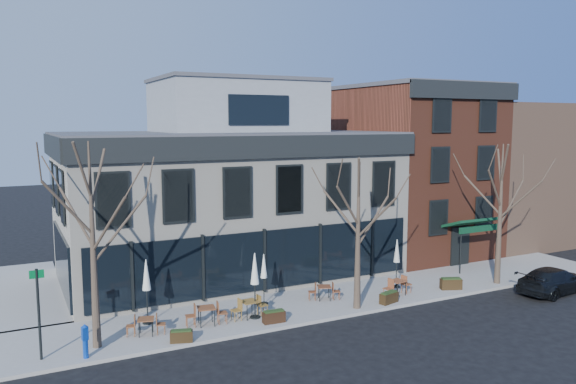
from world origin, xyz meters
name	(u,v)px	position (x,y,z in m)	size (l,w,h in m)	color
ground	(264,297)	(0.00, 0.00, 0.00)	(120.00, 120.00, 0.00)	black
sidewalk_front	(341,298)	(3.25, -2.15, 0.07)	(33.50, 4.70, 0.15)	gray
sidewalk_side	(14,294)	(-11.25, 6.00, 0.07)	(4.50, 12.00, 0.15)	gray
corner_building	(228,193)	(0.07, 5.07, 4.72)	(18.39, 10.39, 11.10)	silver
red_brick_building	(409,169)	(13.00, 4.98, 5.64)	(8.20, 11.78, 11.18)	brown
bg_building	(503,171)	(23.00, 6.00, 5.00)	(12.00, 12.00, 10.00)	#8C664C
tree_corner	(93,243)	(-8.49, -3.20, 4.25)	(3.93, 3.98, 7.92)	#382B21
tree_mid	(358,231)	(3.01, -3.90, 3.79)	(3.50, 3.55, 7.04)	#382B21
tree_right	(500,212)	(12.01, -3.90, 4.02)	(3.72, 3.77, 7.48)	#382B21
sign_pole	(39,309)	(-10.50, -3.50, 2.07)	(0.50, 0.10, 3.40)	black
parked_sedan	(554,280)	(13.62, -6.16, 0.67)	(1.87, 4.60, 1.34)	black
call_box	(85,340)	(-9.03, -4.09, 0.84)	(0.26, 0.26, 1.30)	#0D3BAA
cafe_set_0	(146,325)	(-6.54, -2.83, 0.58)	(1.65, 0.83, 0.84)	brown
cafe_set_1	(206,314)	(-3.98, -2.87, 0.64)	(1.86, 0.84, 0.96)	brown
cafe_set_2	(250,307)	(-1.98, -2.85, 0.63)	(1.80, 0.79, 0.93)	brown
cafe_set_3	(324,291)	(2.25, -2.17, 0.58)	(1.61, 0.97, 0.84)	brown
cafe_set_4	(397,286)	(5.88, -3.20, 0.63)	(1.81, 0.82, 0.93)	brown
umbrella_0	(146,278)	(-6.18, -1.54, 2.14)	(0.45, 0.45, 2.82)	black
umbrella_1	(255,272)	(-1.78, -2.99, 2.22)	(0.47, 0.47, 2.94)	black
umbrella_2	(264,269)	(-0.63, -1.42, 1.86)	(0.39, 0.39, 2.43)	black
umbrella_4	(397,254)	(6.69, -2.05, 1.95)	(0.41, 0.41, 2.55)	black
planter_0	(181,336)	(-5.46, -4.20, 0.40)	(0.95, 0.60, 0.49)	black
planter_1	(274,316)	(-1.28, -3.89, 0.42)	(0.99, 0.44, 0.54)	black
planter_2	(389,297)	(4.76, -3.99, 0.42)	(1.06, 0.63, 0.55)	black
planter_3	(451,283)	(9.00, -3.63, 0.45)	(1.16, 0.80, 0.60)	black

